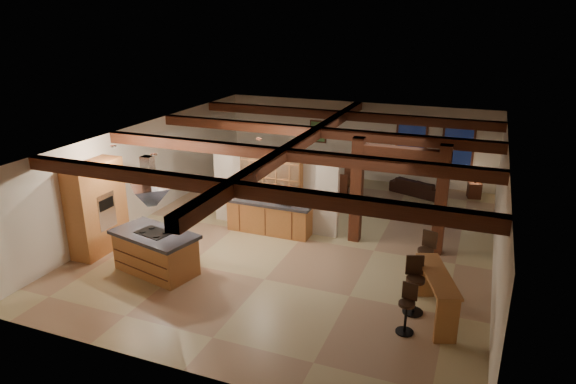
{
  "coord_description": "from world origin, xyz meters",
  "views": [
    {
      "loc": [
        4.46,
        -12.28,
        5.94
      ],
      "look_at": [
        -0.58,
        0.5,
        1.15
      ],
      "focal_mm": 32.0,
      "sensor_mm": 36.0,
      "label": 1
    }
  ],
  "objects_px": {
    "dining_table": "(327,190)",
    "bar_counter": "(436,288)",
    "kitchen_island": "(156,252)",
    "sofa": "(418,187)"
  },
  "relations": [
    {
      "from": "sofa",
      "to": "kitchen_island",
      "type": "bearing_deg",
      "value": 78.44
    },
    {
      "from": "kitchen_island",
      "to": "bar_counter",
      "type": "height_order",
      "value": "kitchen_island"
    },
    {
      "from": "kitchen_island",
      "to": "bar_counter",
      "type": "relative_size",
      "value": 1.17
    },
    {
      "from": "dining_table",
      "to": "bar_counter",
      "type": "bearing_deg",
      "value": -77.92
    },
    {
      "from": "dining_table",
      "to": "bar_counter",
      "type": "height_order",
      "value": "bar_counter"
    },
    {
      "from": "dining_table",
      "to": "sofa",
      "type": "relative_size",
      "value": 1.04
    },
    {
      "from": "bar_counter",
      "to": "sofa",
      "type": "bearing_deg",
      "value": 100.46
    },
    {
      "from": "kitchen_island",
      "to": "bar_counter",
      "type": "bearing_deg",
      "value": 3.58
    },
    {
      "from": "kitchen_island",
      "to": "sofa",
      "type": "distance_m",
      "value": 9.53
    },
    {
      "from": "sofa",
      "to": "bar_counter",
      "type": "distance_m",
      "value": 7.8
    }
  ]
}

